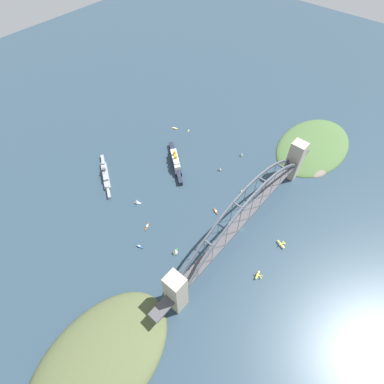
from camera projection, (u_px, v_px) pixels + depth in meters
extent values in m
plane|color=#283D4C|center=(241.00, 229.00, 367.99)|extent=(1400.00, 1400.00, 0.00)
cube|color=#ADA38E|center=(176.00, 292.00, 289.94)|extent=(15.66, 17.77, 58.42)
cube|color=#ADA38E|center=(295.00, 160.00, 400.49)|extent=(15.66, 17.77, 58.42)
cube|color=#47474C|center=(244.00, 217.00, 346.93)|extent=(216.61, 11.84, 2.40)
cube|color=#47474C|center=(161.00, 309.00, 282.22)|extent=(24.00, 11.84, 2.40)
cube|color=#47474C|center=(301.00, 153.00, 411.64)|extent=(24.00, 11.84, 2.40)
cube|color=#4C515B|center=(190.00, 281.00, 290.11)|extent=(24.37, 1.80, 19.46)
cube|color=#4C515B|center=(206.00, 258.00, 289.07)|extent=(24.06, 1.80, 15.91)
cube|color=#4C515B|center=(221.00, 236.00, 290.97)|extent=(23.68, 1.80, 12.34)
cube|color=#4C515B|center=(235.00, 217.00, 295.79)|extent=(23.22, 1.80, 8.74)
cube|color=#4C515B|center=(249.00, 201.00, 303.55)|extent=(22.71, 1.80, 5.07)
cube|color=#4C515B|center=(261.00, 187.00, 314.23)|extent=(22.71, 1.80, 5.07)
cube|color=#4C515B|center=(271.00, 178.00, 327.84)|extent=(23.22, 1.80, 8.74)
cube|color=#4C515B|center=(281.00, 171.00, 344.38)|extent=(23.68, 1.80, 12.34)
cube|color=#4C515B|center=(288.00, 167.00, 363.85)|extent=(24.06, 1.80, 15.91)
cube|color=#4C515B|center=(294.00, 165.00, 386.24)|extent=(24.37, 1.80, 19.46)
cube|color=#4C515B|center=(182.00, 274.00, 294.44)|extent=(24.37, 1.80, 19.46)
cube|color=#4C515B|center=(197.00, 251.00, 293.41)|extent=(24.06, 1.80, 15.91)
cube|color=#4C515B|center=(212.00, 230.00, 295.31)|extent=(23.68, 1.80, 12.34)
cube|color=#4C515B|center=(226.00, 211.00, 300.13)|extent=(23.22, 1.80, 8.74)
cube|color=#4C515B|center=(240.00, 195.00, 307.88)|extent=(22.71, 1.80, 5.07)
cube|color=#4C515B|center=(252.00, 182.00, 318.57)|extent=(22.71, 1.80, 5.07)
cube|color=#4C515B|center=(263.00, 173.00, 332.18)|extent=(23.22, 1.80, 8.74)
cube|color=#4C515B|center=(272.00, 166.00, 348.71)|extent=(23.68, 1.80, 12.34)
cube|color=#4C515B|center=(280.00, 162.00, 368.18)|extent=(24.06, 1.80, 15.91)
cube|color=#4C515B|center=(286.00, 161.00, 390.58)|extent=(24.37, 1.80, 19.46)
cube|color=#4C515B|center=(179.00, 290.00, 293.52)|extent=(1.40, 10.65, 1.40)
cube|color=#4C515B|center=(209.00, 243.00, 291.46)|extent=(1.40, 10.65, 1.40)
cube|color=#4C515B|center=(238.00, 205.00, 301.11)|extent=(1.40, 10.65, 1.40)
cube|color=#4C515B|center=(262.00, 179.00, 322.47)|extent=(1.40, 10.65, 1.40)
cube|color=#4C515B|center=(281.00, 166.00, 355.55)|extent=(1.40, 10.65, 1.40)
cube|color=#4C515B|center=(293.00, 163.00, 400.34)|extent=(1.40, 10.65, 1.40)
cylinder|color=#4C515B|center=(198.00, 273.00, 294.98)|extent=(0.56, 0.56, 15.70)
cylinder|color=#4C515B|center=(190.00, 266.00, 299.31)|extent=(0.56, 0.56, 15.70)
cylinder|color=#4C515B|center=(212.00, 253.00, 300.54)|extent=(0.56, 0.56, 28.85)
cylinder|color=#4C515B|center=(204.00, 247.00, 304.87)|extent=(0.56, 0.56, 28.85)
cylinder|color=#4C515B|center=(226.00, 236.00, 307.56)|extent=(0.56, 0.56, 38.24)
cylinder|color=#4C515B|center=(218.00, 230.00, 311.89)|extent=(0.56, 0.56, 38.24)
cylinder|color=#4C515B|center=(239.00, 220.00, 316.04)|extent=(0.56, 0.56, 43.87)
cylinder|color=#4C515B|center=(231.00, 215.00, 320.38)|extent=(0.56, 0.56, 43.87)
cylinder|color=#4C515B|center=(252.00, 207.00, 325.99)|extent=(0.56, 0.56, 45.75)
cylinder|color=#4C515B|center=(243.00, 201.00, 330.33)|extent=(0.56, 0.56, 45.75)
cylinder|color=#4C515B|center=(263.00, 195.00, 337.41)|extent=(0.56, 0.56, 43.87)
cylinder|color=#4C515B|center=(255.00, 190.00, 341.74)|extent=(0.56, 0.56, 43.87)
cylinder|color=#4C515B|center=(273.00, 185.00, 350.28)|extent=(0.56, 0.56, 38.24)
cylinder|color=#4C515B|center=(265.00, 180.00, 354.62)|extent=(0.56, 0.56, 38.24)
cylinder|color=#4C515B|center=(282.00, 176.00, 364.63)|extent=(0.56, 0.56, 28.85)
cylinder|color=#4C515B|center=(274.00, 172.00, 368.96)|extent=(0.56, 0.56, 28.85)
cylinder|color=#4C515B|center=(290.00, 170.00, 380.43)|extent=(0.56, 0.56, 15.70)
cylinder|color=#4C515B|center=(282.00, 166.00, 384.77)|extent=(0.56, 0.56, 15.70)
ellipsoid|color=#515B38|center=(101.00, 360.00, 279.54)|extent=(147.13, 94.87, 31.12)
ellipsoid|color=#476638|center=(313.00, 147.00, 459.46)|extent=(147.46, 94.35, 17.72)
ellipsoid|color=#756B5B|center=(319.00, 167.00, 433.11)|extent=(51.61, 28.30, 9.74)
cube|color=#1E2333|center=(176.00, 163.00, 433.38)|extent=(37.73, 44.93, 6.78)
cube|color=#1E2333|center=(180.00, 180.00, 413.13)|extent=(14.19, 16.22, 6.78)
cube|color=#1E2333|center=(172.00, 147.00, 453.62)|extent=(15.01, 16.86, 6.78)
cube|color=white|center=(175.00, 159.00, 428.24)|extent=(29.04, 34.28, 6.41)
cube|color=white|center=(177.00, 162.00, 418.23)|extent=(10.58, 10.78, 3.20)
cylinder|color=gold|center=(175.00, 157.00, 422.14)|extent=(4.23, 4.23, 6.32)
cylinder|color=gold|center=(174.00, 153.00, 427.26)|extent=(4.23, 4.23, 6.32)
cylinder|color=tan|center=(179.00, 175.00, 407.86)|extent=(0.50, 0.50, 10.00)
cube|color=gray|center=(106.00, 176.00, 419.36)|extent=(32.87, 45.88, 4.31)
cube|color=gray|center=(109.00, 194.00, 399.71)|extent=(11.73, 15.78, 4.31)
cube|color=gray|center=(103.00, 160.00, 439.01)|extent=(12.32, 16.15, 4.31)
cube|color=gray|center=(105.00, 174.00, 416.33)|extent=(18.42, 24.19, 3.44)
cylinder|color=gray|center=(107.00, 186.00, 403.31)|extent=(5.47, 5.47, 2.20)
cylinder|color=gray|center=(103.00, 163.00, 430.33)|extent=(5.47, 5.47, 2.20)
cylinder|color=gray|center=(104.00, 171.00, 411.10)|extent=(0.60, 0.60, 10.00)
cylinder|color=#4C4C51|center=(104.00, 169.00, 416.23)|extent=(4.30, 4.30, 4.40)
cylinder|color=#B7B7B2|center=(257.00, 278.00, 328.97)|extent=(1.79, 5.41, 0.90)
cylinder|color=#B7B7B2|center=(259.00, 275.00, 330.92)|extent=(1.79, 5.41, 0.90)
cylinder|color=black|center=(258.00, 277.00, 328.07)|extent=(0.14, 0.14, 1.40)
cylinder|color=black|center=(259.00, 274.00, 330.02)|extent=(0.14, 0.14, 1.40)
ellipsoid|color=gold|center=(258.00, 275.00, 328.03)|extent=(2.50, 7.81, 1.21)
cylinder|color=black|center=(255.00, 274.00, 329.14)|extent=(1.27, 0.98, 1.15)
cube|color=gold|center=(258.00, 275.00, 327.94)|extent=(9.89, 3.32, 0.20)
cube|color=gold|center=(261.00, 277.00, 326.85)|extent=(3.84, 1.71, 0.12)
cube|color=black|center=(262.00, 276.00, 325.88)|extent=(0.30, 1.10, 1.50)
cylinder|color=#B7B7B2|center=(282.00, 246.00, 353.23)|extent=(6.04, 2.94, 0.90)
cylinder|color=#B7B7B2|center=(280.00, 244.00, 354.82)|extent=(6.04, 2.94, 0.90)
cylinder|color=navy|center=(282.00, 245.00, 352.44)|extent=(0.14, 0.14, 1.10)
cylinder|color=navy|center=(281.00, 243.00, 354.04)|extent=(0.14, 0.14, 1.10)
ellipsoid|color=gold|center=(282.00, 244.00, 352.30)|extent=(8.13, 4.05, 1.32)
cylinder|color=navy|center=(279.00, 245.00, 351.17)|extent=(1.18, 1.45, 1.25)
cube|color=gold|center=(281.00, 244.00, 351.55)|extent=(5.62, 11.57, 0.20)
cube|color=gold|center=(284.00, 243.00, 353.30)|extent=(2.56, 4.55, 0.12)
cube|color=navy|center=(284.00, 242.00, 352.30)|extent=(1.07, 0.49, 1.50)
cube|color=silver|center=(138.00, 203.00, 392.19)|extent=(4.68, 5.70, 0.92)
cube|color=silver|center=(140.00, 203.00, 391.77)|extent=(1.81, 2.04, 0.92)
cube|color=silver|center=(135.00, 203.00, 392.61)|extent=(2.00, 2.15, 0.92)
cylinder|color=tan|center=(138.00, 201.00, 388.93)|extent=(0.16, 0.16, 7.31)
cone|color=white|center=(137.00, 201.00, 389.40)|extent=(6.43, 6.43, 5.85)
cube|color=brown|center=(215.00, 211.00, 384.10)|extent=(5.15, 6.98, 1.18)
cube|color=brown|center=(214.00, 208.00, 386.56)|extent=(2.24, 2.57, 1.18)
cube|color=brown|center=(217.00, 214.00, 381.64)|extent=(2.50, 2.70, 1.18)
cube|color=beige|center=(216.00, 211.00, 382.78)|extent=(3.30, 3.83, 1.03)
cube|color=#2D6B3D|center=(241.00, 156.00, 446.10)|extent=(4.04, 2.34, 1.10)
cube|color=#2D6B3D|center=(241.00, 157.00, 444.70)|extent=(1.39, 0.95, 1.10)
cube|color=#2D6B3D|center=(242.00, 155.00, 447.51)|extent=(1.42, 1.09, 1.10)
cylinder|color=tan|center=(241.00, 154.00, 443.12)|extent=(0.16, 0.16, 6.10)
cone|color=silver|center=(242.00, 154.00, 443.97)|extent=(4.17, 4.17, 4.88)
cube|color=black|center=(241.00, 192.00, 403.23)|extent=(5.28, 2.33, 1.29)
cube|color=black|center=(240.00, 194.00, 401.49)|extent=(1.79, 1.19, 1.29)
cube|color=black|center=(243.00, 190.00, 404.97)|extent=(1.81, 1.40, 1.29)
cube|color=beige|center=(242.00, 191.00, 402.60)|extent=(2.69, 1.73, 1.18)
cube|color=gold|center=(188.00, 131.00, 480.96)|extent=(4.41, 2.65, 1.08)
cube|color=gold|center=(188.00, 132.00, 479.32)|extent=(1.57, 1.15, 1.08)
cube|color=gold|center=(189.00, 130.00, 482.60)|extent=(1.61, 1.29, 1.08)
cube|color=beige|center=(189.00, 130.00, 480.39)|extent=(2.34, 1.70, 1.17)
cube|color=#234C8C|center=(140.00, 247.00, 352.35)|extent=(3.70, 5.77, 1.18)
cube|color=#234C8C|center=(142.00, 248.00, 351.48)|extent=(1.68, 2.07, 1.18)
cube|color=#234C8C|center=(137.00, 246.00, 353.22)|extent=(1.91, 2.14, 1.18)
cube|color=beige|center=(139.00, 246.00, 351.54)|extent=(2.47, 3.08, 1.31)
cube|color=brown|center=(219.00, 170.00, 428.33)|extent=(3.21, 3.88, 0.97)
cube|color=brown|center=(218.00, 170.00, 428.55)|extent=(1.22, 1.39, 0.97)
cube|color=brown|center=(221.00, 170.00, 428.12)|extent=(1.33, 1.46, 0.97)
cylinder|color=tan|center=(219.00, 168.00, 425.45)|extent=(0.16, 0.16, 6.50)
cone|color=silver|center=(220.00, 169.00, 425.61)|extent=(4.61, 4.61, 5.20)
cube|color=brown|center=(147.00, 227.00, 369.37)|extent=(7.29, 5.08, 1.02)
cube|color=brown|center=(146.00, 230.00, 366.61)|extent=(2.65, 2.18, 1.02)
cube|color=brown|center=(148.00, 224.00, 372.13)|extent=(2.76, 2.42, 1.02)
cube|color=beige|center=(147.00, 226.00, 369.00)|extent=(3.95, 3.21, 1.26)
cube|color=#2D6B3D|center=(176.00, 252.00, 348.44)|extent=(6.77, 4.12, 0.87)
cube|color=#2D6B3D|center=(177.00, 249.00, 350.87)|extent=(2.34, 1.64, 0.87)
cube|color=#2D6B3D|center=(174.00, 255.00, 346.02)|extent=(2.40, 1.85, 0.87)
cylinder|color=tan|center=(176.00, 249.00, 344.72)|extent=(0.16, 0.16, 9.46)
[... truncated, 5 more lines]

